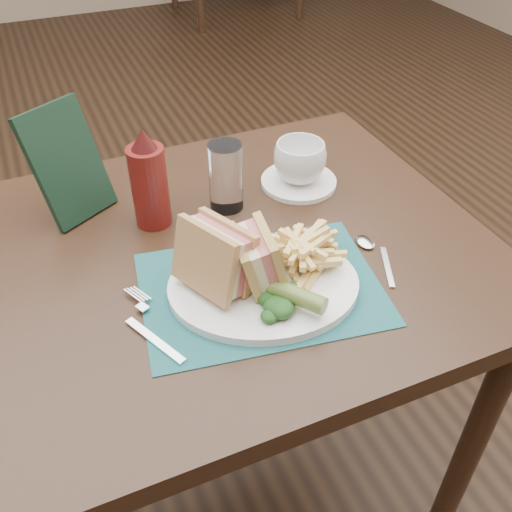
% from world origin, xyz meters
% --- Properties ---
extents(floor, '(7.00, 7.00, 0.00)m').
position_xyz_m(floor, '(0.00, 0.00, 0.00)').
color(floor, black).
rests_on(floor, ground).
extents(wall_back, '(6.00, 0.00, 6.00)m').
position_xyz_m(wall_back, '(0.00, 3.50, 0.00)').
color(wall_back, tan).
rests_on(wall_back, ground).
extents(table_main, '(0.90, 0.75, 0.75)m').
position_xyz_m(table_main, '(0.00, -0.50, 0.38)').
color(table_main, black).
rests_on(table_main, ground).
extents(placemat, '(0.41, 0.32, 0.00)m').
position_xyz_m(placemat, '(0.01, -0.62, 0.75)').
color(placemat, '#195051').
rests_on(placemat, table_main).
extents(plate, '(0.35, 0.31, 0.01)m').
position_xyz_m(plate, '(0.01, -0.63, 0.76)').
color(plate, white).
rests_on(plate, placemat).
extents(sandwich_half_a, '(0.12, 0.14, 0.11)m').
position_xyz_m(sandwich_half_a, '(-0.08, -0.61, 0.82)').
color(sandwich_half_a, tan).
rests_on(sandwich_half_a, plate).
extents(sandwich_half_b, '(0.09, 0.11, 0.10)m').
position_xyz_m(sandwich_half_b, '(-0.01, -0.62, 0.82)').
color(sandwich_half_b, tan).
rests_on(sandwich_half_b, plate).
extents(kale_garnish, '(0.11, 0.08, 0.03)m').
position_xyz_m(kale_garnish, '(0.02, -0.69, 0.78)').
color(kale_garnish, '#173C16').
rests_on(kale_garnish, plate).
extents(pickle_spear, '(0.09, 0.11, 0.03)m').
position_xyz_m(pickle_spear, '(0.03, -0.68, 0.79)').
color(pickle_spear, '#4C6325').
rests_on(pickle_spear, plate).
extents(fries_pile, '(0.18, 0.20, 0.06)m').
position_xyz_m(fries_pile, '(0.09, -0.61, 0.80)').
color(fries_pile, '#EECC77').
rests_on(fries_pile, plate).
extents(fork, '(0.10, 0.17, 0.01)m').
position_xyz_m(fork, '(-0.17, -0.64, 0.76)').
color(fork, silver).
rests_on(fork, placemat).
extents(spoon, '(0.09, 0.15, 0.01)m').
position_xyz_m(spoon, '(0.22, -0.63, 0.76)').
color(spoon, silver).
rests_on(spoon, table_main).
extents(saucer, '(0.17, 0.17, 0.01)m').
position_xyz_m(saucer, '(0.20, -0.37, 0.76)').
color(saucer, white).
rests_on(saucer, table_main).
extents(coffee_cup, '(0.12, 0.12, 0.08)m').
position_xyz_m(coffee_cup, '(0.20, -0.37, 0.80)').
color(coffee_cup, white).
rests_on(coffee_cup, saucer).
extents(drinking_glass, '(0.08, 0.08, 0.13)m').
position_xyz_m(drinking_glass, '(0.04, -0.39, 0.81)').
color(drinking_glass, white).
rests_on(drinking_glass, table_main).
extents(ketchup_bottle, '(0.07, 0.07, 0.19)m').
position_xyz_m(ketchup_bottle, '(-0.10, -0.38, 0.84)').
color(ketchup_bottle, '#57110E').
rests_on(ketchup_bottle, table_main).
extents(check_presenter, '(0.15, 0.13, 0.20)m').
position_xyz_m(check_presenter, '(-0.22, -0.29, 0.85)').
color(check_presenter, black).
rests_on(check_presenter, table_main).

